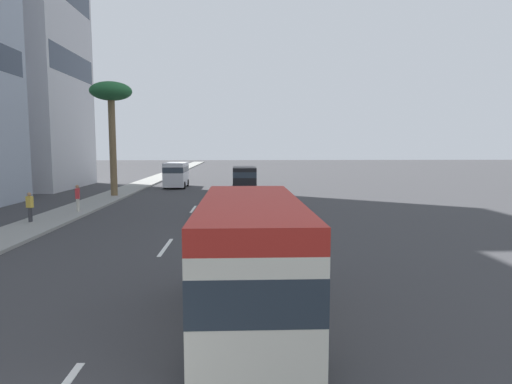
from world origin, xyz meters
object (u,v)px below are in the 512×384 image
at_px(pedestrian_near_lamp, 78,197).
at_px(pedestrian_mid_block, 30,206).
at_px(van_third, 244,178).
at_px(palm_tree, 111,98).
at_px(van_second, 176,173).
at_px(car_lead, 241,202).
at_px(minibus_fourth, 251,259).

xyz_separation_m(pedestrian_near_lamp, pedestrian_mid_block, (-3.69, 1.19, -0.05)).
relative_size(van_third, palm_tree, 0.52).
relative_size(van_second, pedestrian_mid_block, 3.01).
xyz_separation_m(car_lead, minibus_fourth, (-17.10, -0.14, 0.90)).
distance_m(van_third, pedestrian_mid_block, 19.97).
bearing_deg(van_second, minibus_fourth, 10.78).
bearing_deg(minibus_fourth, car_lead, 0.48).
xyz_separation_m(van_second, minibus_fourth, (-34.98, -6.66, 0.20)).
xyz_separation_m(van_second, palm_tree, (-8.38, 3.93, 6.63)).
height_order(pedestrian_near_lamp, palm_tree, palm_tree).
height_order(van_third, pedestrian_mid_block, van_third).
height_order(pedestrian_near_lamp, pedestrian_mid_block, pedestrian_near_lamp).
relative_size(van_second, van_third, 1.00).
relative_size(minibus_fourth, pedestrian_mid_block, 4.30).
xyz_separation_m(van_second, pedestrian_near_lamp, (-17.39, 3.62, -0.38)).
xyz_separation_m(van_third, palm_tree, (-3.47, 10.83, 6.75)).
relative_size(car_lead, van_second, 0.97).
distance_m(car_lead, van_second, 19.05).
height_order(minibus_fourth, pedestrian_mid_block, minibus_fourth).
bearing_deg(van_third, pedestrian_mid_block, 144.11).
relative_size(car_lead, pedestrian_mid_block, 2.93).
xyz_separation_m(van_third, minibus_fourth, (-30.08, 0.24, 0.31)).
bearing_deg(palm_tree, minibus_fourth, -158.29).
bearing_deg(van_third, pedestrian_near_lamp, 139.89).
bearing_deg(pedestrian_near_lamp, palm_tree, -6.57).
bearing_deg(van_third, van_second, 54.59).
relative_size(pedestrian_near_lamp, pedestrian_mid_block, 1.05).
bearing_deg(pedestrian_near_lamp, minibus_fourth, -158.23).
height_order(car_lead, van_third, van_third).
height_order(minibus_fourth, palm_tree, palm_tree).
bearing_deg(van_third, minibus_fourth, 179.55).
bearing_deg(palm_tree, van_second, -25.13).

